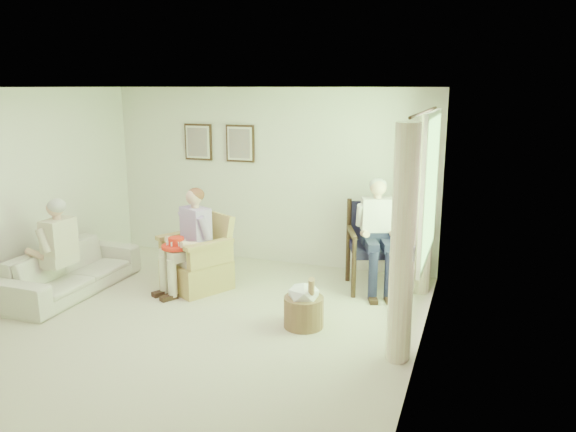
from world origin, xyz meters
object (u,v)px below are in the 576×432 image
object	(u,v)px
person_wicker	(191,234)
red_hat	(176,244)
hatbox	(304,305)
wood_armchair	(378,242)
person_sofa	(54,244)
wicker_armchair	(198,265)
sofa	(71,270)
person_dark	(376,227)

from	to	relation	value
person_wicker	red_hat	world-z (taller)	person_wicker
hatbox	wood_armchair	bearing A→B (deg)	71.40
red_hat	person_sofa	bearing A→B (deg)	-155.17
wicker_armchair	person_wicker	distance (m)	0.47
sofa	person_sofa	xyz separation A→B (m)	(-0.00, -0.24, 0.42)
wicker_armchair	person_sofa	xyz separation A→B (m)	(-1.47, -0.93, 0.39)
person_dark	person_sofa	size ratio (longest dim) A/B	1.16
person_dark	person_sofa	bearing A→B (deg)	-176.99
person_wicker	person_dark	distance (m)	2.37
sofa	person_wicker	size ratio (longest dim) A/B	1.50
person_wicker	red_hat	distance (m)	0.24
person_dark	sofa	bearing A→B (deg)	179.75
sofa	red_hat	size ratio (longest dim) A/B	5.28
person_wicker	hatbox	distance (m)	1.88
person_wicker	person_dark	world-z (taller)	person_dark
wood_armchair	red_hat	distance (m)	2.62
wicker_armchair	sofa	distance (m)	1.63
person_wicker	red_hat	bearing A→B (deg)	-96.54
person_wicker	hatbox	bearing A→B (deg)	8.91
wood_armchair	hatbox	distance (m)	1.69
hatbox	sofa	bearing A→B (deg)	179.19
wood_armchair	person_wicker	size ratio (longest dim) A/B	0.85
wood_armchair	person_wicker	bearing A→B (deg)	-176.80
person_wicker	hatbox	xyz separation A→B (m)	(1.71, -0.60, -0.51)
person_wicker	red_hat	size ratio (longest dim) A/B	3.52
wood_armchair	person_sofa	world-z (taller)	person_sofa
wicker_armchair	red_hat	xyz separation A→B (m)	(-0.12, -0.31, 0.35)
person_sofa	wood_armchair	bearing A→B (deg)	117.42
person_dark	person_sofa	distance (m)	4.03
person_dark	wicker_armchair	bearing A→B (deg)	176.07
person_sofa	red_hat	distance (m)	1.49
person_dark	hatbox	distance (m)	1.60
wood_armchair	hatbox	bearing A→B (deg)	-128.62
wicker_armchair	red_hat	distance (m)	0.48
wicker_armchair	person_dark	xyz separation A→B (m)	(2.23, 0.64, 0.55)
wood_armchair	person_dark	xyz separation A→B (m)	(0.00, -0.18, 0.25)
sofa	red_hat	bearing A→B (deg)	-74.24
hatbox	person_sofa	bearing A→B (deg)	-176.43
wood_armchair	red_hat	xyz separation A→B (m)	(-2.36, -1.14, 0.05)
person_sofa	hatbox	size ratio (longest dim) A/B	1.91
hatbox	red_hat	bearing A→B (deg)	166.91
wicker_armchair	person_sofa	size ratio (longest dim) A/B	0.79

